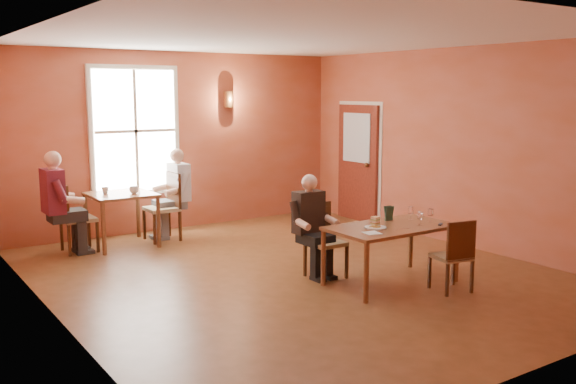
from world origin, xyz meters
TOP-DOWN VIEW (x-y plane):
  - ground at (0.00, 0.00)m, footprint 6.00×7.00m
  - wall_back at (0.00, 3.50)m, footprint 6.00×0.04m
  - wall_front at (0.00, -3.50)m, footprint 6.00×0.04m
  - wall_left at (-3.00, 0.00)m, footprint 0.04×7.00m
  - wall_right at (3.00, 0.00)m, footprint 0.04×7.00m
  - ceiling at (0.00, 0.00)m, footprint 6.00×7.00m
  - window at (-0.80, 3.45)m, footprint 1.36×0.10m
  - door at (2.94, 2.30)m, footprint 0.12×1.04m
  - wall_sconce at (0.90, 3.40)m, footprint 0.16×0.16m
  - main_table at (0.72, -0.97)m, footprint 1.55×0.87m
  - chair_diner_main at (0.22, -0.32)m, footprint 0.42×0.42m
  - diner_main at (0.22, -0.35)m, footprint 0.50×0.50m
  - chair_empty at (1.11, -1.59)m, footprint 0.45×0.45m
  - plate_food at (0.46, -0.98)m, footprint 0.27×0.27m
  - sandwich at (0.54, -0.89)m, footprint 0.09×0.09m
  - goblet_a at (1.18, -0.84)m, footprint 0.09×0.09m
  - goblet_b at (1.30, -1.06)m, footprint 0.07×0.07m
  - goblet_c at (1.04, -1.15)m, footprint 0.09×0.09m
  - menu_stand at (0.91, -0.72)m, footprint 0.12×0.07m
  - knife at (0.70, -1.20)m, footprint 0.19×0.05m
  - napkin at (0.25, -1.16)m, footprint 0.21×0.21m
  - sunglasses at (1.25, -1.27)m, footprint 0.12×0.10m
  - second_table at (-1.32, 2.77)m, footprint 0.92×0.92m
  - chair_diner_white at (-0.67, 2.77)m, footprint 0.47×0.47m
  - diner_white at (-0.64, 2.77)m, footprint 0.55×0.55m
  - chair_diner_maroon at (-1.97, 2.77)m, footprint 0.45×0.45m
  - diner_maroon at (-2.00, 2.77)m, footprint 0.59×0.59m
  - cup_a at (-1.16, 2.64)m, footprint 0.16×0.16m
  - cup_b at (-1.53, 2.86)m, footprint 0.11×0.11m

SIDE VIEW (x-z plane):
  - ground at x=0.00m, z-range -0.01..0.01m
  - main_table at x=0.72m, z-range 0.00..0.73m
  - second_table at x=-1.32m, z-range 0.00..0.81m
  - chair_empty at x=1.11m, z-range 0.00..0.87m
  - chair_diner_main at x=0.22m, z-range 0.00..0.94m
  - chair_diner_maroon at x=-1.97m, z-range 0.00..1.02m
  - chair_diner_white at x=-0.67m, z-range 0.00..1.06m
  - diner_main at x=0.22m, z-range 0.00..1.26m
  - diner_white at x=-0.64m, z-range 0.00..1.39m
  - knife at x=0.70m, z-range 0.73..0.73m
  - napkin at x=0.25m, z-range 0.73..0.73m
  - diner_maroon at x=-2.00m, z-range 0.00..1.46m
  - sunglasses at x=1.25m, z-range 0.73..0.74m
  - plate_food at x=0.46m, z-range 0.73..0.76m
  - sandwich at x=0.54m, z-range 0.73..0.83m
  - goblet_b at x=1.30m, z-range 0.73..0.90m
  - goblet_c at x=1.04m, z-range 0.73..0.90m
  - goblet_a at x=1.18m, z-range 0.73..0.91m
  - menu_stand at x=0.91m, z-range 0.73..0.91m
  - cup_b at x=-1.53m, z-range 0.81..0.91m
  - cup_a at x=-1.16m, z-range 0.81..0.92m
  - door at x=2.94m, z-range 0.00..2.10m
  - wall_back at x=0.00m, z-range 0.00..3.00m
  - wall_front at x=0.00m, z-range 0.00..3.00m
  - wall_left at x=-3.00m, z-range 0.00..3.00m
  - wall_right at x=3.00m, z-range 0.00..3.00m
  - window at x=-0.80m, z-range 0.72..2.68m
  - wall_sconce at x=0.90m, z-range 2.06..2.34m
  - ceiling at x=0.00m, z-range 2.98..3.02m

